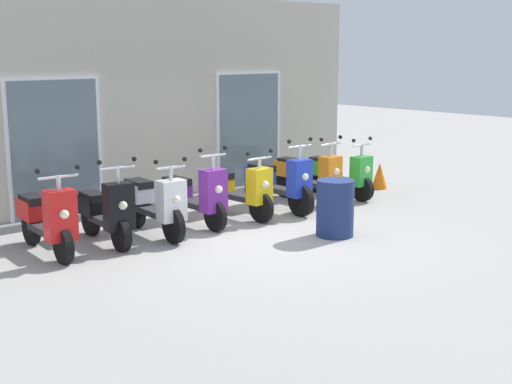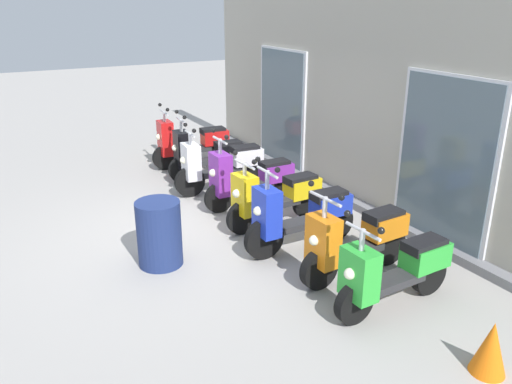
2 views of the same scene
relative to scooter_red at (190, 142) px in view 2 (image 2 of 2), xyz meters
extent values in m
plane|color=#A8A39E|center=(2.91, -1.22, -0.49)|extent=(40.00, 40.00, 0.00)
cube|color=#B2AD9E|center=(2.91, 1.73, 1.34)|extent=(9.07, 0.30, 3.65)
cube|color=slate|center=(2.91, 1.48, -0.43)|extent=(9.07, 0.20, 0.12)
cube|color=silver|center=(0.91, 1.56, 0.66)|extent=(1.58, 0.04, 2.30)
cube|color=slate|center=(0.91, 1.54, 0.66)|extent=(1.46, 0.02, 2.22)
cube|color=silver|center=(4.91, 1.56, 0.66)|extent=(1.58, 0.04, 2.30)
cube|color=slate|center=(4.91, 1.54, 0.66)|extent=(1.46, 0.02, 2.22)
cylinder|color=black|center=(-0.03, -0.53, -0.25)|extent=(0.14, 0.48, 0.48)
cylinder|color=black|center=(0.04, 0.62, -0.25)|extent=(0.14, 0.48, 0.48)
cube|color=#2D2D30|center=(0.00, 0.04, -0.15)|extent=(0.31, 0.73, 0.09)
cube|color=red|center=(-0.03, -0.49, 0.14)|extent=(0.39, 0.26, 0.66)
sphere|color=#F2EFCC|center=(-0.04, -0.62, 0.18)|extent=(0.12, 0.12, 0.12)
cube|color=red|center=(0.03, 0.52, 0.05)|extent=(0.33, 0.54, 0.28)
cube|color=black|center=(0.03, 0.48, 0.19)|extent=(0.29, 0.50, 0.11)
cylinder|color=silver|center=(-0.03, -0.49, 0.56)|extent=(0.06, 0.06, 0.21)
cylinder|color=silver|center=(-0.03, -0.49, 0.64)|extent=(0.53, 0.07, 0.04)
sphere|color=black|center=(0.23, -0.51, 0.74)|extent=(0.07, 0.07, 0.07)
sphere|color=black|center=(-0.29, -0.48, 0.74)|extent=(0.07, 0.07, 0.07)
cylinder|color=black|center=(0.82, -0.52, -0.26)|extent=(0.16, 0.47, 0.47)
cylinder|color=black|center=(0.92, 0.52, -0.26)|extent=(0.16, 0.47, 0.47)
cube|color=#2D2D30|center=(0.87, 0.00, -0.16)|extent=(0.32, 0.68, 0.09)
cube|color=black|center=(0.83, -0.48, 0.13)|extent=(0.40, 0.27, 0.65)
sphere|color=#F2EFCC|center=(0.81, -0.61, 0.17)|extent=(0.12, 0.12, 0.12)
cube|color=black|center=(0.91, 0.43, -0.01)|extent=(0.35, 0.55, 0.28)
cube|color=black|center=(0.91, 0.39, 0.13)|extent=(0.30, 0.50, 0.11)
cylinder|color=silver|center=(0.83, -0.48, 0.56)|extent=(0.06, 0.06, 0.25)
cylinder|color=silver|center=(0.83, -0.48, 0.66)|extent=(0.51, 0.08, 0.04)
sphere|color=black|center=(1.08, -0.51, 0.76)|extent=(0.07, 0.07, 0.07)
sphere|color=black|center=(0.57, -0.46, 0.76)|extent=(0.07, 0.07, 0.07)
cylinder|color=black|center=(1.59, -0.67, -0.23)|extent=(0.13, 0.52, 0.52)
cylinder|color=black|center=(1.67, 0.49, -0.23)|extent=(0.13, 0.52, 0.52)
cube|color=#2D2D30|center=(1.63, -0.09, -0.13)|extent=(0.31, 0.73, 0.09)
cube|color=white|center=(1.59, -0.63, 0.13)|extent=(0.40, 0.27, 0.59)
sphere|color=#F2EFCC|center=(1.58, -0.76, 0.17)|extent=(0.12, 0.12, 0.12)
cube|color=white|center=(1.66, 0.39, 0.09)|extent=(0.34, 0.54, 0.28)
cube|color=black|center=(1.66, 0.35, 0.23)|extent=(0.29, 0.50, 0.11)
cylinder|color=silver|center=(1.59, -0.63, 0.51)|extent=(0.06, 0.06, 0.22)
cylinder|color=silver|center=(1.59, -0.63, 0.60)|extent=(0.46, 0.07, 0.04)
sphere|color=black|center=(1.82, -0.64, 0.70)|extent=(0.07, 0.07, 0.07)
sphere|color=black|center=(1.36, -0.61, 0.70)|extent=(0.07, 0.07, 0.07)
cylinder|color=black|center=(2.45, -0.53, -0.25)|extent=(0.09, 0.48, 0.48)
cylinder|color=black|center=(2.45, 0.62, -0.25)|extent=(0.09, 0.48, 0.48)
cube|color=#2D2D30|center=(2.45, 0.04, -0.15)|extent=(0.26, 0.71, 0.09)
cube|color=purple|center=(2.45, -0.49, 0.14)|extent=(0.38, 0.24, 0.65)
sphere|color=#F2EFCC|center=(2.45, -0.62, 0.18)|extent=(0.12, 0.12, 0.12)
cube|color=purple|center=(2.45, 0.52, 0.01)|extent=(0.30, 0.52, 0.28)
cube|color=black|center=(2.45, 0.48, 0.15)|extent=(0.26, 0.48, 0.11)
cylinder|color=silver|center=(2.45, -0.49, 0.57)|extent=(0.06, 0.06, 0.25)
cylinder|color=silver|center=(2.45, -0.49, 0.67)|extent=(0.47, 0.04, 0.04)
sphere|color=black|center=(2.68, -0.49, 0.77)|extent=(0.07, 0.07, 0.07)
sphere|color=black|center=(2.22, -0.49, 0.77)|extent=(0.07, 0.07, 0.07)
cylinder|color=black|center=(3.34, -0.57, -0.24)|extent=(0.11, 0.50, 0.50)
cylinder|color=black|center=(3.28, 0.57, -0.24)|extent=(0.11, 0.50, 0.50)
cube|color=#2D2D30|center=(3.31, 0.00, -0.14)|extent=(0.30, 0.72, 0.09)
cube|color=yellow|center=(3.33, -0.53, 0.10)|extent=(0.39, 0.26, 0.57)
sphere|color=#F2EFCC|center=(3.34, -0.66, 0.14)|extent=(0.12, 0.12, 0.12)
cube|color=yellow|center=(3.28, 0.47, 0.02)|extent=(0.33, 0.53, 0.28)
cube|color=black|center=(3.29, 0.43, 0.16)|extent=(0.28, 0.49, 0.11)
cylinder|color=silver|center=(3.33, -0.53, 0.47)|extent=(0.06, 0.06, 0.20)
cylinder|color=silver|center=(3.33, -0.53, 0.55)|extent=(0.51, 0.06, 0.04)
sphere|color=black|center=(3.59, -0.52, 0.65)|extent=(0.07, 0.07, 0.07)
sphere|color=black|center=(3.08, -0.55, 0.65)|extent=(0.07, 0.07, 0.07)
cylinder|color=black|center=(4.12, -0.68, -0.22)|extent=(0.11, 0.54, 0.54)
cylinder|color=black|center=(4.14, 0.45, -0.22)|extent=(0.11, 0.54, 0.54)
cube|color=#2D2D30|center=(4.13, -0.11, -0.12)|extent=(0.27, 0.70, 0.09)
cube|color=#1E38C6|center=(4.13, -0.64, 0.15)|extent=(0.38, 0.24, 0.62)
sphere|color=#F2EFCC|center=(4.12, -0.77, 0.19)|extent=(0.12, 0.12, 0.12)
cube|color=#1E38C6|center=(4.14, 0.35, 0.07)|extent=(0.31, 0.52, 0.28)
cube|color=black|center=(4.14, 0.31, 0.21)|extent=(0.27, 0.48, 0.11)
cylinder|color=silver|center=(4.13, -0.64, 0.57)|extent=(0.06, 0.06, 0.26)
cylinder|color=silver|center=(4.13, -0.64, 0.68)|extent=(0.48, 0.04, 0.04)
sphere|color=black|center=(4.37, -0.64, 0.78)|extent=(0.07, 0.07, 0.07)
sphere|color=black|center=(3.88, -0.63, 0.78)|extent=(0.07, 0.07, 0.07)
cylinder|color=black|center=(5.07, -0.49, -0.25)|extent=(0.14, 0.49, 0.48)
cylinder|color=black|center=(5.01, 0.63, -0.25)|extent=(0.14, 0.49, 0.48)
cube|color=#2D2D30|center=(5.04, 0.07, -0.15)|extent=(0.30, 0.71, 0.09)
cube|color=orange|center=(5.07, -0.45, 0.11)|extent=(0.39, 0.26, 0.58)
sphere|color=#F2EFCC|center=(5.08, -0.58, 0.15)|extent=(0.12, 0.12, 0.12)
cube|color=orange|center=(5.01, 0.53, 0.07)|extent=(0.33, 0.54, 0.28)
cube|color=black|center=(5.02, 0.49, 0.21)|extent=(0.29, 0.49, 0.11)
cylinder|color=silver|center=(5.07, -0.45, 0.51)|extent=(0.06, 0.06, 0.26)
cylinder|color=silver|center=(5.07, -0.45, 0.62)|extent=(0.52, 0.07, 0.04)
sphere|color=black|center=(5.33, -0.43, 0.72)|extent=(0.07, 0.07, 0.07)
sphere|color=black|center=(4.81, -0.46, 0.72)|extent=(0.07, 0.07, 0.07)
cylinder|color=black|center=(5.80, -0.57, -0.26)|extent=(0.13, 0.46, 0.46)
cylinder|color=black|center=(5.76, 0.54, -0.26)|extent=(0.13, 0.46, 0.46)
cube|color=#2D2D30|center=(5.78, -0.02, -0.16)|extent=(0.29, 0.70, 0.09)
cube|color=green|center=(5.80, -0.53, 0.07)|extent=(0.39, 0.26, 0.54)
sphere|color=#F2EFCC|center=(5.81, -0.66, 0.11)|extent=(0.12, 0.12, 0.12)
cube|color=green|center=(5.76, 0.44, 0.02)|extent=(0.32, 0.53, 0.28)
cube|color=black|center=(5.76, 0.40, 0.16)|extent=(0.28, 0.49, 0.11)
cylinder|color=silver|center=(5.80, -0.53, 0.44)|extent=(0.06, 0.06, 0.24)
cylinder|color=silver|center=(5.80, -0.53, 0.54)|extent=(0.48, 0.06, 0.04)
sphere|color=black|center=(6.04, -0.52, 0.64)|extent=(0.07, 0.07, 0.07)
sphere|color=black|center=(5.56, -0.54, 0.64)|extent=(0.07, 0.07, 0.07)
cylinder|color=yellow|center=(-1.16, -0.17, -0.14)|extent=(0.12, 0.12, 0.70)
cone|color=orange|center=(6.99, 0.00, -0.23)|extent=(0.32, 0.32, 0.52)
cylinder|color=navy|center=(3.63, -1.89, -0.07)|extent=(0.56, 0.56, 0.84)
camera|label=1|loc=(-3.91, -8.74, 2.22)|focal=49.41mm
camera|label=2|loc=(9.28, -3.65, 2.66)|focal=36.11mm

